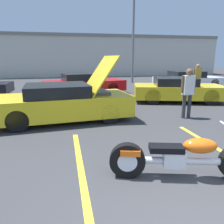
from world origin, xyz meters
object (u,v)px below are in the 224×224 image
(motorcycle, at_px, (182,157))
(parked_car_right_row, at_px, (188,79))
(parked_car_mid_right_row, at_px, (177,90))
(light_pole, at_px, (134,35))
(show_car_hood_open, at_px, (64,102))
(spectator_near_motorcycle, at_px, (197,76))
(parked_car_mid_left_row, at_px, (84,84))
(spectator_by_show_car, at_px, (188,89))

(motorcycle, distance_m, parked_car_right_row, 12.94)
(motorcycle, relative_size, parked_car_mid_right_row, 0.56)
(motorcycle, bearing_deg, light_pole, 90.64)
(motorcycle, xyz_separation_m, show_car_hood_open, (-1.93, 4.11, 0.22))
(light_pole, height_order, parked_car_right_row, light_pole)
(spectator_near_motorcycle, bearing_deg, parked_car_mid_left_row, 168.32)
(light_pole, distance_m, parked_car_mid_right_row, 8.64)
(parked_car_mid_right_row, xyz_separation_m, parked_car_mid_left_row, (-4.04, 3.20, 0.01))
(motorcycle, relative_size, spectator_near_motorcycle, 1.45)
(parked_car_mid_left_row, xyz_separation_m, spectator_near_motorcycle, (6.27, -1.30, 0.43))
(parked_car_mid_left_row, relative_size, parked_car_right_row, 0.99)
(light_pole, relative_size, parked_car_mid_right_row, 1.54)
(spectator_near_motorcycle, bearing_deg, spectator_by_show_car, -125.99)
(light_pole, bearing_deg, show_car_hood_open, -119.10)
(parked_car_mid_right_row, height_order, spectator_by_show_car, spectator_by_show_car)
(spectator_near_motorcycle, bearing_deg, motorcycle, -124.20)
(show_car_hood_open, relative_size, parked_car_mid_right_row, 1.03)
(light_pole, height_order, show_car_hood_open, light_pole)
(parked_car_mid_right_row, relative_size, parked_car_right_row, 0.91)
(show_car_hood_open, relative_size, parked_car_right_row, 0.93)
(motorcycle, bearing_deg, parked_car_mid_left_row, 109.95)
(parked_car_right_row, distance_m, spectator_near_motorcycle, 3.24)
(motorcycle, height_order, spectator_by_show_car, spectator_by_show_car)
(light_pole, xyz_separation_m, spectator_by_show_car, (-1.54, -10.73, -2.71))
(parked_car_mid_right_row, bearing_deg, motorcycle, -101.91)
(motorcycle, distance_m, show_car_hood_open, 4.54)
(parked_car_mid_right_row, bearing_deg, show_car_hood_open, -142.32)
(show_car_hood_open, height_order, spectator_near_motorcycle, show_car_hood_open)
(show_car_hood_open, distance_m, spectator_near_motorcycle, 8.43)
(spectator_near_motorcycle, bearing_deg, parked_car_mid_right_row, -139.41)
(parked_car_mid_left_row, distance_m, parked_car_right_row, 7.70)
(motorcycle, distance_m, parked_car_mid_left_row, 9.41)
(motorcycle, relative_size, parked_car_mid_left_row, 0.51)
(spectator_by_show_car, bearing_deg, light_pole, 81.81)
(parked_car_mid_right_row, bearing_deg, parked_car_mid_left_row, 157.58)
(show_car_hood_open, relative_size, parked_car_mid_left_row, 0.95)
(motorcycle, bearing_deg, show_car_hood_open, 130.35)
(light_pole, height_order, parked_car_mid_right_row, light_pole)
(parked_car_mid_left_row, bearing_deg, parked_car_right_row, 0.98)
(parked_car_right_row, height_order, spectator_by_show_car, spectator_by_show_car)
(parked_car_mid_left_row, height_order, parked_car_right_row, parked_car_mid_left_row)
(motorcycle, height_order, parked_car_mid_right_row, parked_car_mid_right_row)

